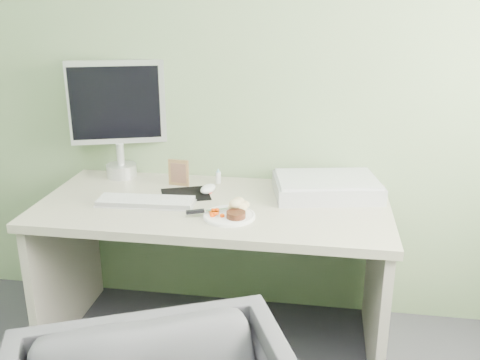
% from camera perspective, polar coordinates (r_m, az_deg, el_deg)
% --- Properties ---
extents(wall_back, '(3.50, 0.00, 3.50)m').
position_cam_1_polar(wall_back, '(2.67, -1.42, 13.06)').
color(wall_back, gray).
rests_on(wall_back, floor).
extents(desk, '(1.60, 0.75, 0.73)m').
position_cam_1_polar(desk, '(2.53, -2.80, -6.31)').
color(desk, '#AAA58E').
rests_on(desk, floor).
extents(plate, '(0.22, 0.22, 0.01)m').
position_cam_1_polar(plate, '(2.29, -1.15, -3.86)').
color(plate, white).
rests_on(plate, desk).
extents(steak, '(0.10, 0.10, 0.03)m').
position_cam_1_polar(steak, '(2.26, -0.44, -3.72)').
color(steak, black).
rests_on(steak, plate).
extents(potato_pile, '(0.13, 0.11, 0.06)m').
position_cam_1_polar(potato_pile, '(2.32, -0.10, -2.67)').
color(potato_pile, tan).
rests_on(potato_pile, plate).
extents(carrot_heap, '(0.07, 0.06, 0.04)m').
position_cam_1_polar(carrot_heap, '(2.28, -2.44, -3.36)').
color(carrot_heap, '#FF4C05').
rests_on(carrot_heap, plate).
extents(steak_knife, '(0.19, 0.10, 0.01)m').
position_cam_1_polar(steak_knife, '(2.30, -4.01, -3.32)').
color(steak_knife, silver).
rests_on(steak_knife, plate).
extents(mousepad, '(0.28, 0.26, 0.00)m').
position_cam_1_polar(mousepad, '(2.56, -5.82, -1.53)').
color(mousepad, black).
rests_on(mousepad, desk).
extents(keyboard, '(0.44, 0.15, 0.02)m').
position_cam_1_polar(keyboard, '(2.47, -10.02, -2.21)').
color(keyboard, white).
rests_on(keyboard, desk).
extents(computer_mouse, '(0.09, 0.12, 0.04)m').
position_cam_1_polar(computer_mouse, '(2.57, -3.43, -0.94)').
color(computer_mouse, white).
rests_on(computer_mouse, desk).
extents(photo_frame, '(0.11, 0.03, 0.13)m').
position_cam_1_polar(photo_frame, '(2.67, -6.56, 0.78)').
color(photo_frame, olive).
rests_on(photo_frame, desk).
extents(eyedrop_bottle, '(0.03, 0.03, 0.08)m').
position_cam_1_polar(eyedrop_bottle, '(2.70, -2.33, 0.40)').
color(eyedrop_bottle, white).
rests_on(eyedrop_bottle, desk).
extents(scanner, '(0.54, 0.41, 0.08)m').
position_cam_1_polar(scanner, '(2.57, 9.21, -0.80)').
color(scanner, '#A7A8AE').
rests_on(scanner, desk).
extents(monitor, '(0.49, 0.20, 0.60)m').
position_cam_1_polar(monitor, '(2.80, -12.81, 7.05)').
color(monitor, silver).
rests_on(monitor, desk).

